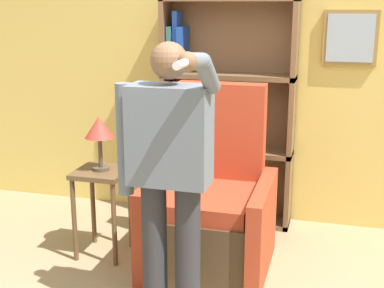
# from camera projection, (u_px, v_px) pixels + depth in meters

# --- Properties ---
(wall_back) EXTENTS (8.00, 0.11, 2.80)m
(wall_back) POSITION_uv_depth(u_px,v_px,m) (249.00, 61.00, 4.56)
(wall_back) COLOR #E0C160
(wall_back) RESTS_ON ground_plane
(bookcase) EXTENTS (1.12, 0.28, 1.93)m
(bookcase) POSITION_uv_depth(u_px,v_px,m) (216.00, 117.00, 4.60)
(bookcase) COLOR brown
(bookcase) RESTS_ON ground_plane
(armchair) EXTENTS (0.86, 0.87, 1.31)m
(armchair) POSITION_uv_depth(u_px,v_px,m) (212.00, 212.00, 3.90)
(armchair) COLOR #4C3823
(armchair) RESTS_ON ground_plane
(person_standing) EXTENTS (0.60, 0.78, 1.68)m
(person_standing) POSITION_uv_depth(u_px,v_px,m) (169.00, 169.00, 3.02)
(person_standing) COLOR #2D2D33
(person_standing) RESTS_ON ground_plane
(side_table) EXTENTS (0.38, 0.38, 0.68)m
(side_table) POSITION_uv_depth(u_px,v_px,m) (102.00, 189.00, 4.01)
(side_table) COLOR brown
(side_table) RESTS_ON ground_plane
(table_lamp) EXTENTS (0.22, 0.22, 0.41)m
(table_lamp) POSITION_uv_depth(u_px,v_px,m) (99.00, 130.00, 3.89)
(table_lamp) COLOR #4C4233
(table_lamp) RESTS_ON side_table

